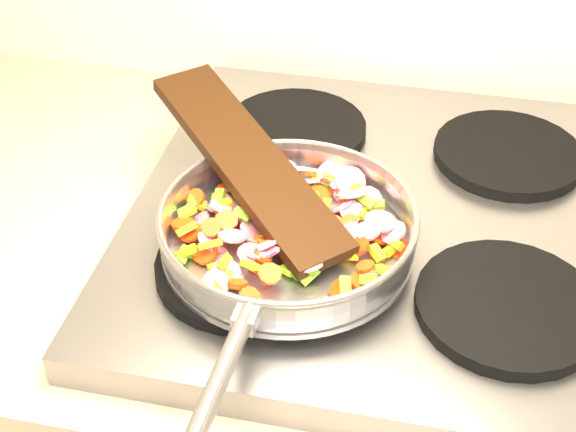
# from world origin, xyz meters

# --- Properties ---
(cooktop) EXTENTS (0.60, 0.60, 0.04)m
(cooktop) POSITION_xyz_m (-0.70, 1.67, 0.92)
(cooktop) COLOR #939399
(cooktop) RESTS_ON counter_top
(grate_fl) EXTENTS (0.19, 0.19, 0.02)m
(grate_fl) POSITION_xyz_m (-0.84, 1.52, 0.95)
(grate_fl) COLOR black
(grate_fl) RESTS_ON cooktop
(grate_fr) EXTENTS (0.19, 0.19, 0.02)m
(grate_fr) POSITION_xyz_m (-0.56, 1.52, 0.95)
(grate_fr) COLOR black
(grate_fr) RESTS_ON cooktop
(grate_bl) EXTENTS (0.19, 0.19, 0.02)m
(grate_bl) POSITION_xyz_m (-0.84, 1.81, 0.95)
(grate_bl) COLOR black
(grate_bl) RESTS_ON cooktop
(grate_br) EXTENTS (0.19, 0.19, 0.02)m
(grate_br) POSITION_xyz_m (-0.56, 1.81, 0.95)
(grate_br) COLOR black
(grate_br) RESTS_ON cooktop
(saute_pan) EXTENTS (0.31, 0.48, 0.05)m
(saute_pan) POSITION_xyz_m (-0.80, 1.56, 0.98)
(saute_pan) COLOR #9E9EA5
(saute_pan) RESTS_ON grate_fl
(vegetable_heap) EXTENTS (0.27, 0.27, 0.05)m
(vegetable_heap) POSITION_xyz_m (-0.80, 1.58, 0.98)
(vegetable_heap) COLOR #EE3A0E
(vegetable_heap) RESTS_ON saute_pan
(wooden_spatula) EXTENTS (0.29, 0.29, 0.08)m
(wooden_spatula) POSITION_xyz_m (-0.86, 1.63, 1.01)
(wooden_spatula) COLOR black
(wooden_spatula) RESTS_ON saute_pan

